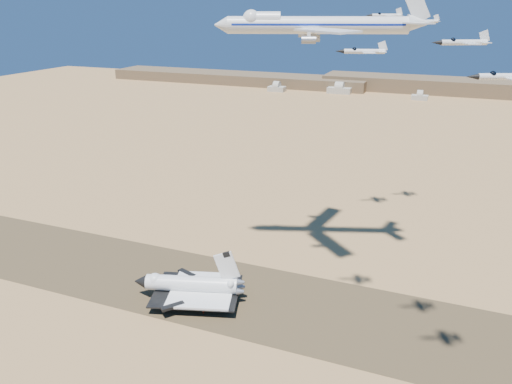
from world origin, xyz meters
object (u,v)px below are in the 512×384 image
at_px(crew_b, 204,311).
at_px(chase_jet_d, 386,15).
at_px(shuttle, 191,286).
at_px(crew_c, 194,307).
at_px(chase_jet_c, 505,76).
at_px(carrier_747, 311,25).
at_px(chase_jet_b, 463,42).
at_px(chase_jet_e, 424,21).
at_px(crew_a, 203,311).
at_px(chase_jet_a, 363,51).

relative_size(crew_b, chase_jet_d, 0.12).
height_order(shuttle, crew_c, shuttle).
height_order(crew_c, chase_jet_c, chase_jet_c).
xyz_separation_m(carrier_747, chase_jet_b, (52.72, -52.94, -1.41)).
bearing_deg(carrier_747, crew_b, -134.39).
distance_m(shuttle, carrier_747, 108.03).
bearing_deg(chase_jet_b, crew_b, 150.44).
height_order(crew_b, chase_jet_e, chase_jet_e).
height_order(chase_jet_c, chase_jet_d, chase_jet_d).
xyz_separation_m(crew_b, chase_jet_b, (75.91, -4.47, 97.74)).
bearing_deg(shuttle, chase_jet_c, -32.32).
xyz_separation_m(carrier_747, crew_b, (-23.19, -48.47, -99.15)).
relative_size(crew_a, chase_jet_c, 0.12).
bearing_deg(shuttle, crew_a, -56.12).
xyz_separation_m(chase_jet_c, chase_jet_e, (-27.01, 136.36, 7.07)).
height_order(crew_a, crew_b, crew_b).
xyz_separation_m(chase_jet_a, chase_jet_e, (8.03, 109.01, 5.16)).
xyz_separation_m(carrier_747, chase_jet_d, (19.58, 50.90, 2.60)).
bearing_deg(crew_a, chase_jet_e, -47.47).
height_order(shuttle, crew_a, shuttle).
bearing_deg(chase_jet_c, chase_jet_e, 78.23).
bearing_deg(crew_b, chase_jet_b, -101.51).
bearing_deg(chase_jet_e, crew_a, -142.01).
height_order(shuttle, chase_jet_d, chase_jet_d).
bearing_deg(chase_jet_b, chase_jet_a, 127.79).
relative_size(carrier_747, crew_c, 47.43).
height_order(crew_b, crew_c, crew_b).
bearing_deg(chase_jet_d, chase_jet_e, 20.80).
relative_size(shuttle, chase_jet_a, 3.07).
xyz_separation_m(carrier_747, chase_jet_a, (26.93, -40.35, -5.29)).
bearing_deg(chase_jet_e, carrier_747, -142.31).
xyz_separation_m(shuttle, carrier_747, (32.45, 41.22, 94.44)).
bearing_deg(crew_c, chase_jet_a, -130.52).
bearing_deg(carrier_747, chase_jet_d, 50.14).
bearing_deg(chase_jet_d, crew_c, -144.16).
bearing_deg(chase_jet_e, crew_c, -143.82).
height_order(crew_c, chase_jet_a, chase_jet_a).
bearing_deg(chase_jet_c, crew_c, 144.16).
bearing_deg(chase_jet_e, crew_b, -141.73).
distance_m(carrier_747, chase_jet_c, 92.07).
relative_size(chase_jet_c, chase_jet_d, 0.93).
relative_size(chase_jet_a, chase_jet_e, 0.96).
relative_size(shuttle, crew_b, 23.51).
distance_m(shuttle, crew_a, 12.15).
relative_size(chase_jet_a, chase_jet_b, 1.04).
bearing_deg(crew_b, shuttle, 43.82).
distance_m(crew_a, chase_jet_d, 148.62).
xyz_separation_m(shuttle, chase_jet_a, (59.38, 0.86, 89.15)).
bearing_deg(crew_a, chase_jet_b, -114.24).
bearing_deg(chase_jet_a, crew_c, 169.32).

